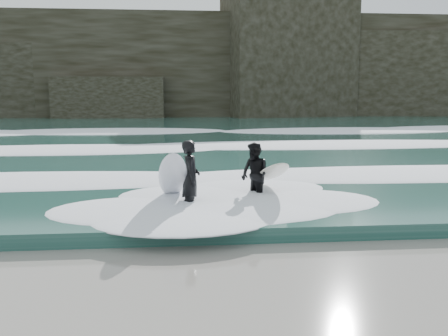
{
  "coord_description": "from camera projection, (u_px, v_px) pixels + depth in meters",
  "views": [
    {
      "loc": [
        -1.88,
        -5.54,
        2.73
      ],
      "look_at": [
        -0.81,
        5.6,
        1.0
      ],
      "focal_mm": 40.0,
      "sensor_mm": 36.0,
      "label": 1
    }
  ],
  "objects": [
    {
      "name": "ground",
      "position": [
        334.0,
        318.0,
        6.05
      ],
      "size": [
        120.0,
        120.0,
        0.0
      ],
      "primitive_type": "plane",
      "color": "brown",
      "rests_on": "ground"
    },
    {
      "name": "sea",
      "position": [
        204.0,
        129.0,
        34.56
      ],
      "size": [
        90.0,
        52.0,
        0.3
      ],
      "primitive_type": "cube",
      "color": "#204C43",
      "rests_on": "ground"
    },
    {
      "name": "headland",
      "position": [
        194.0,
        68.0,
        50.54
      ],
      "size": [
        70.0,
        9.0,
        10.0
      ],
      "primitive_type": "cube",
      "color": "black",
      "rests_on": "ground"
    },
    {
      "name": "foam_near",
      "position": [
        240.0,
        170.0,
        14.84
      ],
      "size": [
        60.0,
        3.2,
        0.2
      ],
      "primitive_type": "ellipsoid",
      "color": "white",
      "rests_on": "sea"
    },
    {
      "name": "foam_mid",
      "position": [
        220.0,
        145.0,
        21.72
      ],
      "size": [
        60.0,
        4.0,
        0.24
      ],
      "primitive_type": "ellipsoid",
      "color": "white",
      "rests_on": "sea"
    },
    {
      "name": "foam_far",
      "position": [
        207.0,
        129.0,
        30.57
      ],
      "size": [
        60.0,
        4.8,
        0.3
      ],
      "primitive_type": "ellipsoid",
      "color": "white",
      "rests_on": "sea"
    },
    {
      "name": "surfer_left",
      "position": [
        185.0,
        178.0,
        10.93
      ],
      "size": [
        0.95,
        2.01,
        1.68
      ],
      "color": "black",
      "rests_on": "ground"
    },
    {
      "name": "surfer_right",
      "position": [
        258.0,
        174.0,
        11.8
      ],
      "size": [
        1.18,
        2.22,
        1.53
      ],
      "color": "black",
      "rests_on": "ground"
    }
  ]
}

